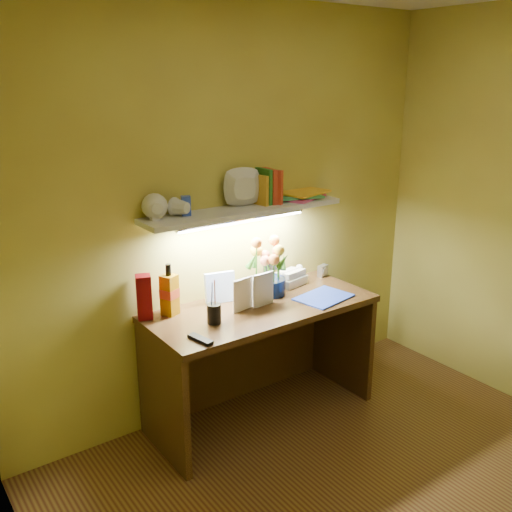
{
  "coord_description": "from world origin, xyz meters",
  "views": [
    {
      "loc": [
        -1.87,
        -1.35,
        2.05
      ],
      "look_at": [
        0.06,
        1.35,
        1.01
      ],
      "focal_mm": 40.0,
      "sensor_mm": 36.0,
      "label": 1
    }
  ],
  "objects_px": {
    "telephone": "(290,276)",
    "whisky_bottle": "(169,290)",
    "desk_clock": "(323,271)",
    "desk": "(262,362)",
    "flower_bouquet": "(269,267)"
  },
  "relations": [
    {
      "from": "whisky_bottle",
      "to": "desk_clock",
      "type": "bearing_deg",
      "value": -0.89
    },
    {
      "from": "desk",
      "to": "whisky_bottle",
      "type": "relative_size",
      "value": 4.62
    },
    {
      "from": "desk",
      "to": "telephone",
      "type": "xyz_separation_m",
      "value": [
        0.37,
        0.19,
        0.43
      ]
    },
    {
      "from": "desk_clock",
      "to": "whisky_bottle",
      "type": "xyz_separation_m",
      "value": [
        -1.16,
        0.02,
        0.11
      ]
    },
    {
      "from": "desk",
      "to": "desk_clock",
      "type": "relative_size",
      "value": 17.68
    },
    {
      "from": "desk",
      "to": "desk_clock",
      "type": "bearing_deg",
      "value": 15.73
    },
    {
      "from": "telephone",
      "to": "whisky_bottle",
      "type": "xyz_separation_m",
      "value": [
        -0.87,
        0.02,
        0.09
      ]
    },
    {
      "from": "flower_bouquet",
      "to": "whisky_bottle",
      "type": "xyz_separation_m",
      "value": [
        -0.66,
        0.07,
        -0.03
      ]
    },
    {
      "from": "desk",
      "to": "desk_clock",
      "type": "xyz_separation_m",
      "value": [
        0.65,
        0.18,
        0.41
      ]
    },
    {
      "from": "flower_bouquet",
      "to": "telephone",
      "type": "bearing_deg",
      "value": 14.57
    },
    {
      "from": "desk",
      "to": "flower_bouquet",
      "type": "distance_m",
      "value": 0.59
    },
    {
      "from": "flower_bouquet",
      "to": "desk",
      "type": "bearing_deg",
      "value": -139.51
    },
    {
      "from": "telephone",
      "to": "whisky_bottle",
      "type": "relative_size",
      "value": 0.63
    },
    {
      "from": "desk",
      "to": "desk_clock",
      "type": "height_order",
      "value": "desk_clock"
    },
    {
      "from": "flower_bouquet",
      "to": "desk_clock",
      "type": "distance_m",
      "value": 0.52
    }
  ]
}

